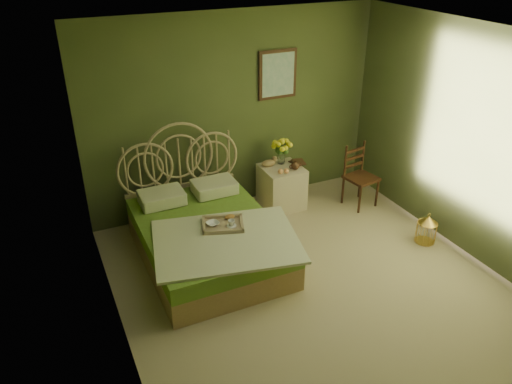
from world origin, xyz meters
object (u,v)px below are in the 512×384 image
birdcage (426,229)px  chair (359,171)px  nightstand (282,182)px  bed (207,235)px

birdcage → chair: bearing=99.0°
chair → nightstand: bearing=150.3°
chair → bed: bearing=179.4°
bed → nightstand: bed is taller
bed → birdcage: size_ratio=6.04×
nightstand → chair: 1.07m
nightstand → bed: bearing=-151.6°
bed → chair: (2.35, 0.36, 0.19)m
bed → nightstand: size_ratio=2.14×
birdcage → bed: bearing=161.9°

